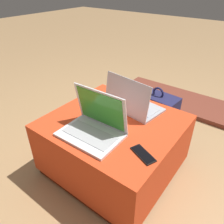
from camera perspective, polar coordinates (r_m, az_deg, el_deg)
ground_plane at (r=1.70m, az=0.45°, el=-14.09°), size 14.00×14.00×0.00m
ottoman at (r=1.56m, az=0.48°, el=-8.64°), size 0.83×0.78×0.43m
laptop_near at (r=1.29m, az=-4.75°, el=-3.56°), size 0.37×0.27×0.27m
laptop_far at (r=1.53m, az=5.26°, el=2.38°), size 0.40×0.29×0.25m
cell_phone at (r=1.18m, az=8.12°, el=-10.87°), size 0.16×0.12×0.01m
backpack at (r=1.89m, az=11.37°, el=-1.49°), size 0.35×0.25×0.49m
fireplace_hearth at (r=2.60m, az=17.20°, el=2.95°), size 1.40×0.50×0.04m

